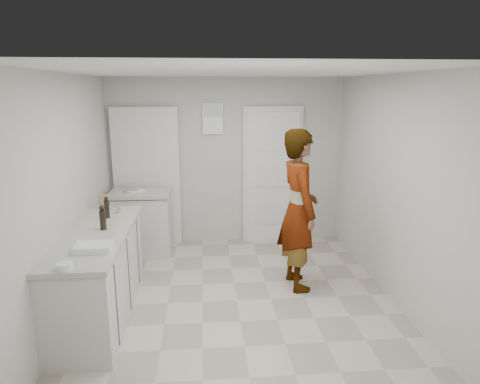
{
  "coord_description": "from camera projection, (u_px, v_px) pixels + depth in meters",
  "views": [
    {
      "loc": [
        -0.34,
        -4.4,
        2.34
      ],
      "look_at": [
        0.07,
        0.4,
        1.17
      ],
      "focal_mm": 32.0,
      "sensor_mm": 36.0,
      "label": 1
    }
  ],
  "objects": [
    {
      "name": "ground",
      "position": [
        237.0,
        300.0,
        4.85
      ],
      "size": [
        4.0,
        4.0,
        0.0
      ],
      "primitive_type": "plane",
      "color": "gray",
      "rests_on": "ground"
    },
    {
      "name": "room_shell",
      "position": [
        215.0,
        177.0,
        6.48
      ],
      "size": [
        4.0,
        4.0,
        4.0
      ],
      "color": "beige",
      "rests_on": "ground"
    },
    {
      "name": "main_counter",
      "position": [
        99.0,
        278.0,
        4.43
      ],
      "size": [
        0.64,
        1.96,
        0.93
      ],
      "color": "silver",
      "rests_on": "ground"
    },
    {
      "name": "side_counter",
      "position": [
        142.0,
        225.0,
        6.14
      ],
      "size": [
        0.84,
        0.61,
        0.93
      ],
      "color": "silver",
      "rests_on": "ground"
    },
    {
      "name": "person",
      "position": [
        299.0,
        210.0,
        5.01
      ],
      "size": [
        0.53,
        0.74,
        1.9
      ],
      "primitive_type": "imported",
      "rotation": [
        0.0,
        0.0,
        1.69
      ],
      "color": "silver",
      "rests_on": "ground"
    },
    {
      "name": "cake_mix_box",
      "position": [
        103.0,
        202.0,
        5.15
      ],
      "size": [
        0.11,
        0.08,
        0.17
      ],
      "primitive_type": "cube",
      "rotation": [
        0.0,
        0.0,
        -0.33
      ],
      "color": "#96744B",
      "rests_on": "main_counter"
    },
    {
      "name": "spice_jar",
      "position": [
        119.0,
        209.0,
        4.98
      ],
      "size": [
        0.05,
        0.05,
        0.08
      ],
      "primitive_type": "cylinder",
      "color": "tan",
      "rests_on": "main_counter"
    },
    {
      "name": "oil_cruet_a",
      "position": [
        103.0,
        218.0,
        4.37
      ],
      "size": [
        0.07,
        0.07,
        0.26
      ],
      "color": "black",
      "rests_on": "main_counter"
    },
    {
      "name": "oil_cruet_b",
      "position": [
        107.0,
        208.0,
        4.77
      ],
      "size": [
        0.06,
        0.06,
        0.25
      ],
      "color": "black",
      "rests_on": "main_counter"
    },
    {
      "name": "baking_dish",
      "position": [
        94.0,
        247.0,
        3.84
      ],
      "size": [
        0.33,
        0.24,
        0.06
      ],
      "rotation": [
        0.0,
        0.0,
        0.03
      ],
      "color": "silver",
      "rests_on": "main_counter"
    },
    {
      "name": "egg_bowl",
      "position": [
        65.0,
        266.0,
        3.43
      ],
      "size": [
        0.13,
        0.13,
        0.05
      ],
      "color": "silver",
      "rests_on": "main_counter"
    },
    {
      "name": "papers",
      "position": [
        134.0,
        190.0,
        6.07
      ],
      "size": [
        0.37,
        0.39,
        0.01
      ],
      "primitive_type": "cube",
      "rotation": [
        0.0,
        0.0,
        0.63
      ],
      "color": "white",
      "rests_on": "side_counter"
    }
  ]
}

